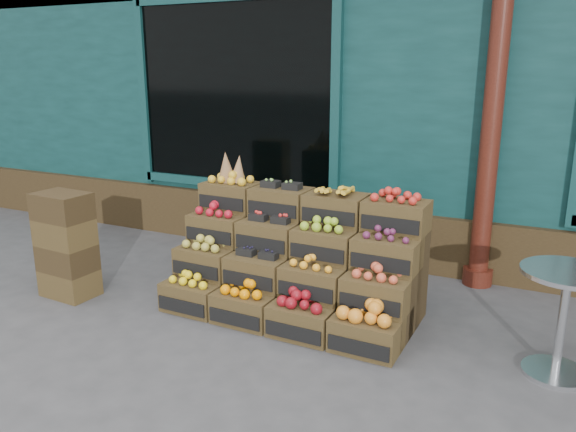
% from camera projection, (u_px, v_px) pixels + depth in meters
% --- Properties ---
extents(ground, '(60.00, 60.00, 0.00)m').
position_uv_depth(ground, '(271.00, 350.00, 4.21)').
color(ground, '#3D3D3F').
rests_on(ground, ground).
extents(shop_facade, '(12.00, 6.24, 4.80)m').
position_uv_depth(shop_facade, '(435.00, 41.00, 8.03)').
color(shop_facade, '#0F3333').
rests_on(shop_facade, ground).
extents(crate_display, '(2.11, 1.06, 1.31)m').
position_uv_depth(crate_display, '(296.00, 265.00, 4.82)').
color(crate_display, '#403119').
rests_on(crate_display, ground).
extents(spare_crates, '(0.51, 0.37, 0.97)m').
position_uv_depth(spare_crates, '(66.00, 245.00, 5.10)').
color(spare_crates, '#403119').
rests_on(spare_crates, ground).
extents(bistro_table, '(0.61, 0.61, 0.77)m').
position_uv_depth(bistro_table, '(563.00, 311.00, 3.76)').
color(bistro_table, '#B6BABE').
rests_on(bistro_table, ground).
extents(shopkeeper, '(0.81, 0.67, 1.92)m').
position_uv_depth(shopkeeper, '(286.00, 157.00, 6.99)').
color(shopkeeper, '#1C631F').
rests_on(shopkeeper, ground).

